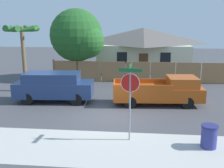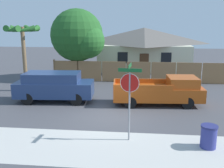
# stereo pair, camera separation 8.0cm
# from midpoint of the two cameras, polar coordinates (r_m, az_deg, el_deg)

# --- Properties ---
(ground_plane) EXTENTS (80.00, 80.00, 0.00)m
(ground_plane) POSITION_cam_midpoint_polar(r_m,az_deg,el_deg) (14.21, -0.65, -7.13)
(ground_plane) COLOR #47474C
(sidewalk_strip) EXTENTS (36.00, 3.20, 0.01)m
(sidewalk_strip) POSITION_cam_midpoint_polar(r_m,az_deg,el_deg) (10.93, -2.76, -13.63)
(sidewalk_strip) COLOR beige
(sidewalk_strip) RESTS_ON ground
(wooden_fence) EXTENTS (14.72, 0.12, 1.84)m
(wooden_fence) POSITION_cam_midpoint_polar(r_m,az_deg,el_deg) (22.26, 5.55, 2.61)
(wooden_fence) COLOR #997047
(wooden_fence) RESTS_ON ground
(house) EXTENTS (10.19, 7.90, 4.43)m
(house) POSITION_cam_midpoint_polar(r_m,az_deg,el_deg) (29.58, 6.70, 7.97)
(house) COLOR beige
(house) RESTS_ON ground
(oak_tree) EXTENTS (4.84, 4.61, 6.17)m
(oak_tree) POSITION_cam_midpoint_polar(r_m,az_deg,el_deg) (23.43, -7.40, 10.20)
(oak_tree) COLOR brown
(oak_tree) RESTS_ON ground
(palm_tree) EXTENTS (2.38, 2.58, 4.78)m
(palm_tree) POSITION_cam_midpoint_polar(r_m,az_deg,el_deg) (19.92, -19.09, 10.01)
(palm_tree) COLOR brown
(palm_tree) RESTS_ON ground
(red_suv) EXTENTS (5.00, 2.20, 1.88)m
(red_suv) POSITION_cam_midpoint_polar(r_m,az_deg,el_deg) (17.06, -12.67, -0.40)
(red_suv) COLOR navy
(red_suv) RESTS_ON ground
(orange_pickup) EXTENTS (5.50, 2.22, 1.75)m
(orange_pickup) POSITION_cam_midpoint_polar(r_m,az_deg,el_deg) (16.34, 10.49, -1.51)
(orange_pickup) COLOR #B74C14
(orange_pickup) RESTS_ON ground
(stop_sign) EXTENTS (0.97, 0.87, 3.31)m
(stop_sign) POSITION_cam_midpoint_polar(r_m,az_deg,el_deg) (10.83, 3.75, -1.10)
(stop_sign) COLOR gray
(stop_sign) RESTS_ON ground
(trash_bin) EXTENTS (0.67, 0.67, 0.95)m
(trash_bin) POSITION_cam_midpoint_polar(r_m,az_deg,el_deg) (11.42, 20.19, -10.62)
(trash_bin) COLOR navy
(trash_bin) RESTS_ON ground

